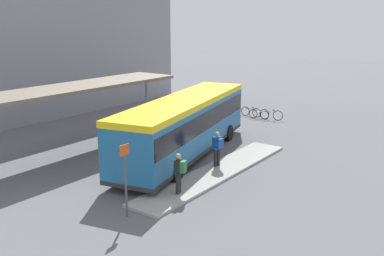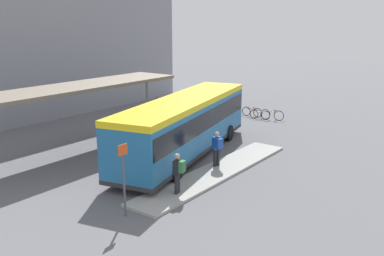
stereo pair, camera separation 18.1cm
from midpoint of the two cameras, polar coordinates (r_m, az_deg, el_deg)
ground_plane at (r=23.21m, az=-0.68°, el=-3.68°), size 120.00×120.00×0.00m
curb_island at (r=20.64m, az=3.56°, el=-5.86°), size 10.92×1.80×0.12m
city_bus at (r=22.72m, az=-0.68°, el=0.74°), size 12.50×5.36×3.13m
pedestrian_waiting at (r=20.93m, az=3.63°, el=-2.51°), size 0.50×0.54×1.74m
pedestrian_companion at (r=17.68m, az=-1.56°, el=-5.71°), size 0.47×0.52×1.73m
bicycle_orange at (r=31.84m, az=10.78°, el=1.74°), size 0.48×1.77×0.77m
bicycle_white at (r=32.01m, az=9.19°, el=1.79°), size 0.48×1.54×0.67m
bicycle_black at (r=32.73m, az=8.15°, el=2.14°), size 0.48×1.67×0.72m
station_shelter at (r=23.76m, az=-14.84°, el=5.20°), size 12.83×2.96×3.74m
platform_sign at (r=15.92m, az=-8.75°, el=-6.47°), size 0.44×0.08×2.80m
station_building at (r=38.48m, az=-20.41°, el=12.04°), size 22.11×11.78×12.48m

